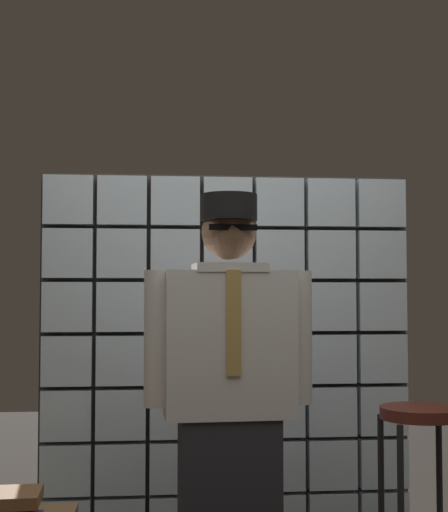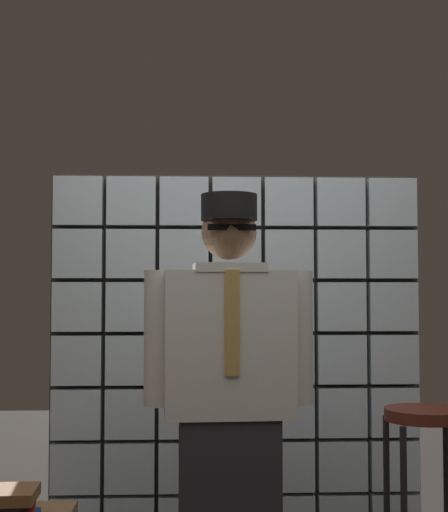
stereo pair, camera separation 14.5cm
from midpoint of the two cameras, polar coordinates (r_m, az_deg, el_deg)
The scene contains 5 objects.
glass_block_wall at distance 3.94m, azimuth 2.02°, elevation -7.91°, with size 1.95×0.10×1.95m.
standing_person at distance 2.98m, azimuth 1.82°, elevation -10.90°, with size 0.68×0.29×1.69m.
bar_stool at distance 3.36m, azimuth 16.43°, elevation -14.69°, with size 0.34×0.34×0.82m.
book_stack at distance 2.71m, azimuth -15.18°, elevation -17.98°, with size 0.27×0.22×0.12m.
coffee_mug at distance 2.72m, azimuth -15.05°, elevation -18.26°, with size 0.13×0.08×0.09m.
Camera 2 is at (-0.23, -2.42, 1.30)m, focal length 52.26 mm.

